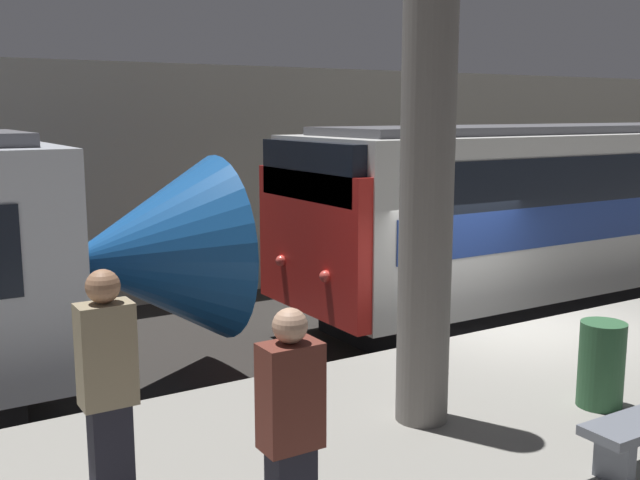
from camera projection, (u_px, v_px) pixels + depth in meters
name	position (u px, v px, depth m)	size (l,w,h in m)	color
ground_plane	(513.00, 393.00, 10.41)	(120.00, 120.00, 0.00)	#282623
station_rear_barrier	(265.00, 179.00, 16.23)	(50.00, 0.15, 4.80)	#B2AD9E
support_pillar_near	(426.00, 212.00, 6.74)	(0.49, 0.49, 3.94)	slate
person_waiting	(108.00, 387.00, 5.23)	(0.38, 0.24, 1.81)	black
person_walking	(291.00, 431.00, 4.69)	(0.38, 0.24, 1.69)	black
trash_bin	(601.00, 364.00, 7.31)	(0.44, 0.44, 0.85)	#2D5B38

